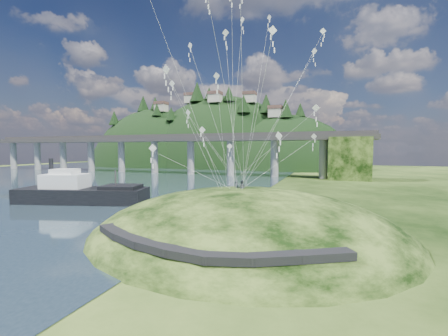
% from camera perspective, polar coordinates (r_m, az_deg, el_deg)
% --- Properties ---
extents(ground, '(320.00, 320.00, 0.00)m').
position_cam_1_polar(ground, '(35.44, -9.61, -11.82)').
color(ground, black).
rests_on(ground, ground).
extents(water, '(240.00, 240.00, 0.00)m').
position_cam_1_polar(water, '(107.45, -36.21, -2.08)').
color(water, '#2C4252').
rests_on(water, ground).
extents(grass_hill, '(36.00, 32.00, 13.00)m').
position_cam_1_polar(grass_hill, '(34.70, 4.13, -14.71)').
color(grass_hill, black).
rests_on(grass_hill, ground).
extents(footpath, '(22.29, 5.84, 0.83)m').
position_cam_1_polar(footpath, '(23.26, -5.25, -14.76)').
color(footpath, black).
rests_on(footpath, ground).
extents(bridge, '(160.00, 11.00, 15.00)m').
position_cam_1_polar(bridge, '(108.78, -3.72, 3.80)').
color(bridge, '#2D2B2B').
rests_on(bridge, ground).
extents(far_ridge, '(153.00, 70.00, 94.50)m').
position_cam_1_polar(far_ridge, '(164.34, -1.94, -2.23)').
color(far_ridge, black).
rests_on(far_ridge, ground).
extents(work_barge, '(22.99, 11.54, 7.76)m').
position_cam_1_polar(work_barge, '(57.98, -25.73, -4.12)').
color(work_barge, black).
rests_on(work_barge, ground).
extents(wooden_dock, '(13.21, 5.45, 0.94)m').
position_cam_1_polar(wooden_dock, '(41.96, -11.58, -8.82)').
color(wooden_dock, '#362016').
rests_on(wooden_dock, ground).
extents(kite_flyers, '(1.53, 1.02, 1.79)m').
position_cam_1_polar(kite_flyers, '(34.36, 3.13, -2.34)').
color(kite_flyers, '#262A32').
rests_on(kite_flyers, ground).
extents(kite_swarm, '(18.90, 16.21, 19.83)m').
position_cam_1_polar(kite_swarm, '(34.74, 0.66, 18.30)').
color(kite_swarm, silver).
rests_on(kite_swarm, ground).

